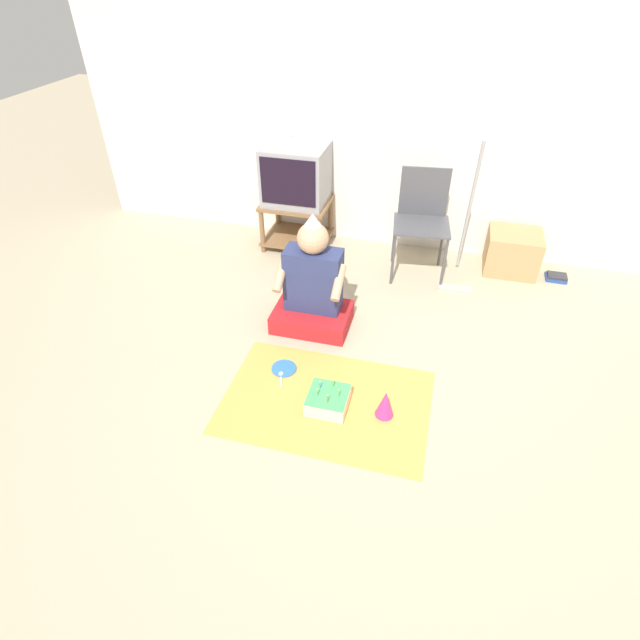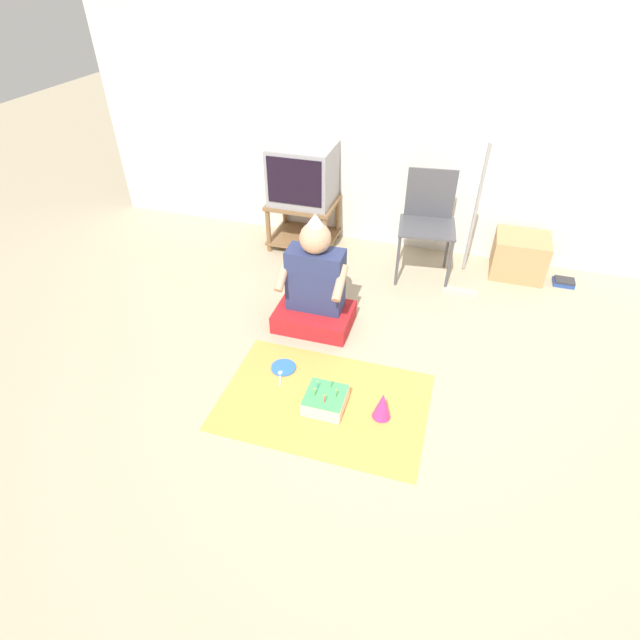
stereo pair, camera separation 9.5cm
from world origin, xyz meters
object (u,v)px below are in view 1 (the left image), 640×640
cardboard_box_stack (512,252)px  person_seated (313,289)px  tv (296,174)px  dust_mop (463,245)px  party_hat_blue (385,404)px  birthday_cake (328,400)px  paper_plate (284,368)px  book_pile (556,277)px  folding_chair (422,215)px

cardboard_box_stack → person_seated: bearing=-141.1°
tv → person_seated: size_ratio=0.61×
dust_mop → party_hat_blue: size_ratio=6.64×
birthday_cake → paper_plate: birthday_cake is taller
person_seated → book_pile: bearing=31.1°
folding_chair → paper_plate: (-0.73, -1.56, -0.51)m
paper_plate → dust_mop: bearing=52.1°
party_hat_blue → book_pile: bearing=58.0°
party_hat_blue → paper_plate: 0.77m
dust_mop → party_hat_blue: (-0.36, -1.63, -0.27)m
dust_mop → paper_plate: dust_mop is taller
dust_mop → party_hat_blue: 1.69m
dust_mop → book_pile: 0.95m
person_seated → paper_plate: size_ratio=5.26×
dust_mop → paper_plate: bearing=-127.9°
folding_chair → cardboard_box_stack: size_ratio=2.00×
person_seated → dust_mop: bearing=39.0°
tv → cardboard_box_stack: 2.02m
tv → cardboard_box_stack: bearing=0.7°
book_pile → folding_chair: bearing=-173.6°
person_seated → birthday_cake: size_ratio=3.60×
dust_mop → birthday_cake: dust_mop is taller
tv → folding_chair: size_ratio=0.62×
folding_chair → dust_mop: bearing=-23.4°
dust_mop → person_seated: (-1.04, -0.84, -0.06)m
tv → dust_mop: size_ratio=0.44×
cardboard_box_stack → book_pile: size_ratio=2.60×
dust_mop → book_pile: size_ratio=7.35×
folding_chair → book_pile: size_ratio=5.20×
tv → birthday_cake: 2.23m
person_seated → paper_plate: person_seated is taller
birthday_cake → paper_plate: size_ratio=1.46×
party_hat_blue → tv: bearing=120.4°
cardboard_box_stack → dust_mop: 0.60m
folding_chair → birthday_cake: (-0.35, -1.81, -0.47)m
dust_mop → person_seated: dust_mop is taller
paper_plate → book_pile: bearing=41.3°
birthday_cake → dust_mop: bearing=66.6°
cardboard_box_stack → dust_mop: bearing=-141.3°
person_seated → birthday_cake: 0.91m
cardboard_box_stack → paper_plate: (-1.53, -1.75, -0.17)m
dust_mop → book_pile: bearing=19.1°
birthday_cake → party_hat_blue: size_ratio=1.33×
person_seated → paper_plate: 0.64m
cardboard_box_stack → book_pile: bearing=-8.9°
tv → book_pile: 2.44m
cardboard_box_stack → person_seated: size_ratio=0.49×
folding_chair → book_pile: (1.20, 0.13, -0.50)m
cardboard_box_stack → dust_mop: (-0.44, -0.35, 0.19)m
folding_chair → party_hat_blue: (0.00, -1.79, -0.42)m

